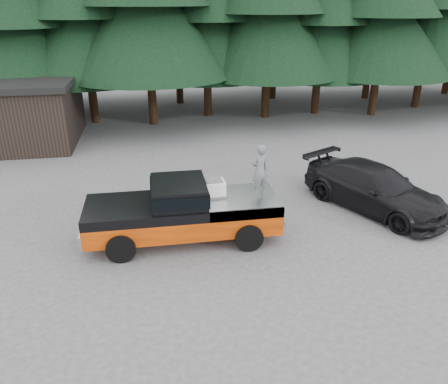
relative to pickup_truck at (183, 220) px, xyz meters
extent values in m
plane|color=#474749|center=(0.35, -0.39, -0.67)|extent=(120.00, 120.00, 0.00)
cube|color=black|center=(-0.10, 0.00, 0.96)|extent=(1.66, 1.90, 0.59)
cube|color=white|center=(0.98, 0.16, 0.90)|extent=(0.70, 0.59, 0.46)
imported|color=slate|center=(2.37, 0.03, 1.47)|extent=(0.68, 0.56, 1.61)
imported|color=black|center=(6.83, 1.08, 0.11)|extent=(4.40, 5.73, 1.55)
camera|label=1|loc=(-0.73, -11.95, 6.19)|focal=35.00mm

